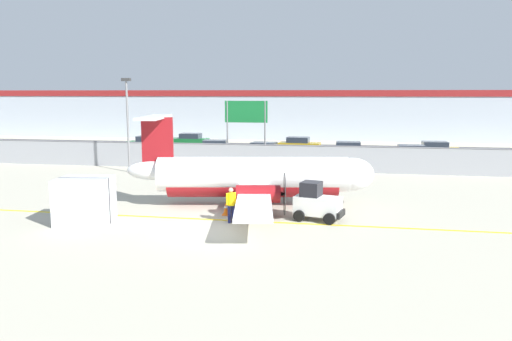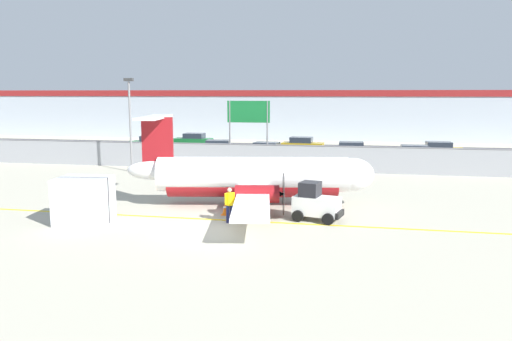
{
  "view_description": "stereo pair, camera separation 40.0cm",
  "coord_description": "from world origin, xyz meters",
  "px_view_note": "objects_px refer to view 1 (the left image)",
  "views": [
    {
      "loc": [
        5.56,
        -21.02,
        6.14
      ],
      "look_at": [
        0.68,
        6.41,
        1.8
      ],
      "focal_mm": 35.0,
      "sensor_mm": 36.0,
      "label": 1
    },
    {
      "loc": [
        5.95,
        -20.95,
        6.14
      ],
      "look_at": [
        0.68,
        6.41,
        1.8
      ],
      "focal_mm": 35.0,
      "sensor_mm": 36.0,
      "label": 2
    }
  ],
  "objects_px": {
    "commuter_airplane": "(257,177)",
    "cargo_container": "(85,201)",
    "ground_crew_worker": "(231,203)",
    "highway_sign": "(246,117)",
    "parked_car_5": "(347,150)",
    "parked_car_6": "(409,154)",
    "parked_car_0": "(148,144)",
    "traffic_cone_near_right": "(303,210)",
    "parked_car_3": "(263,151)",
    "traffic_cone_near_left": "(226,209)",
    "parked_car_2": "(214,148)",
    "parked_car_7": "(436,150)",
    "baggage_tug": "(317,203)",
    "apron_light_pole": "(128,117)",
    "parked_car_1": "(190,140)",
    "parked_car_4": "(299,145)"
  },
  "relations": [
    {
      "from": "parked_car_1",
      "to": "ground_crew_worker",
      "type": "bearing_deg",
      "value": 112.19
    },
    {
      "from": "parked_car_5",
      "to": "highway_sign",
      "type": "distance_m",
      "value": 10.57
    },
    {
      "from": "parked_car_1",
      "to": "apron_light_pole",
      "type": "distance_m",
      "value": 17.34
    },
    {
      "from": "parked_car_2",
      "to": "parked_car_3",
      "type": "height_order",
      "value": "same"
    },
    {
      "from": "baggage_tug",
      "to": "parked_car_3",
      "type": "bearing_deg",
      "value": 120.11
    },
    {
      "from": "commuter_airplane",
      "to": "parked_car_2",
      "type": "distance_m",
      "value": 20.87
    },
    {
      "from": "highway_sign",
      "to": "parked_car_0",
      "type": "bearing_deg",
      "value": 145.92
    },
    {
      "from": "traffic_cone_near_left",
      "to": "cargo_container",
      "type": "bearing_deg",
      "value": -156.1
    },
    {
      "from": "commuter_airplane",
      "to": "parked_car_1",
      "type": "height_order",
      "value": "commuter_airplane"
    },
    {
      "from": "parked_car_2",
      "to": "parked_car_7",
      "type": "height_order",
      "value": "same"
    },
    {
      "from": "parked_car_7",
      "to": "baggage_tug",
      "type": "bearing_deg",
      "value": -112.7
    },
    {
      "from": "parked_car_7",
      "to": "parked_car_5",
      "type": "bearing_deg",
      "value": -169.44
    },
    {
      "from": "parked_car_6",
      "to": "apron_light_pole",
      "type": "bearing_deg",
      "value": 21.16
    },
    {
      "from": "ground_crew_worker",
      "to": "traffic_cone_near_right",
      "type": "distance_m",
      "value": 3.85
    },
    {
      "from": "baggage_tug",
      "to": "parked_car_4",
      "type": "bearing_deg",
      "value": 110.82
    },
    {
      "from": "traffic_cone_near_left",
      "to": "parked_car_1",
      "type": "height_order",
      "value": "parked_car_1"
    },
    {
      "from": "parked_car_2",
      "to": "parked_car_0",
      "type": "bearing_deg",
      "value": -27.93
    },
    {
      "from": "cargo_container",
      "to": "traffic_cone_near_left",
      "type": "distance_m",
      "value": 6.83
    },
    {
      "from": "ground_crew_worker",
      "to": "highway_sign",
      "type": "relative_size",
      "value": 0.31
    },
    {
      "from": "highway_sign",
      "to": "parked_car_4",
      "type": "bearing_deg",
      "value": 69.91
    },
    {
      "from": "commuter_airplane",
      "to": "traffic_cone_near_left",
      "type": "xyz_separation_m",
      "value": [
        -1.19,
        -2.43,
        -1.29
      ]
    },
    {
      "from": "cargo_container",
      "to": "parked_car_1",
      "type": "xyz_separation_m",
      "value": [
        -4.97,
        32.02,
        -0.21
      ]
    },
    {
      "from": "parked_car_5",
      "to": "parked_car_6",
      "type": "relative_size",
      "value": 1.0
    },
    {
      "from": "ground_crew_worker",
      "to": "apron_light_pole",
      "type": "bearing_deg",
      "value": -4.35
    },
    {
      "from": "apron_light_pole",
      "to": "traffic_cone_near_left",
      "type": "bearing_deg",
      "value": -48.9
    },
    {
      "from": "baggage_tug",
      "to": "parked_car_7",
      "type": "height_order",
      "value": "baggage_tug"
    },
    {
      "from": "ground_crew_worker",
      "to": "baggage_tug",
      "type": "bearing_deg",
      "value": -117.22
    },
    {
      "from": "ground_crew_worker",
      "to": "parked_car_5",
      "type": "distance_m",
      "value": 24.46
    },
    {
      "from": "parked_car_3",
      "to": "parked_car_6",
      "type": "xyz_separation_m",
      "value": [
        12.91,
        -0.14,
        0.0
      ]
    },
    {
      "from": "cargo_container",
      "to": "traffic_cone_near_right",
      "type": "bearing_deg",
      "value": 11.66
    },
    {
      "from": "traffic_cone_near_right",
      "to": "apron_light_pole",
      "type": "relative_size",
      "value": 0.09
    },
    {
      "from": "cargo_container",
      "to": "parked_car_7",
      "type": "relative_size",
      "value": 0.62
    },
    {
      "from": "parked_car_6",
      "to": "parked_car_3",
      "type": "bearing_deg",
      "value": 0.24
    },
    {
      "from": "cargo_container",
      "to": "parked_car_5",
      "type": "height_order",
      "value": "cargo_container"
    },
    {
      "from": "parked_car_6",
      "to": "commuter_airplane",
      "type": "bearing_deg",
      "value": 61.28
    },
    {
      "from": "parked_car_5",
      "to": "apron_light_pole",
      "type": "xyz_separation_m",
      "value": [
        -16.8,
        -10.14,
        3.41
      ]
    },
    {
      "from": "traffic_cone_near_right",
      "to": "parked_car_3",
      "type": "bearing_deg",
      "value": 104.91
    },
    {
      "from": "parked_car_1",
      "to": "commuter_airplane",
      "type": "bearing_deg",
      "value": 115.92
    },
    {
      "from": "commuter_airplane",
      "to": "cargo_container",
      "type": "xyz_separation_m",
      "value": [
        -7.39,
        -5.18,
        -0.5
      ]
    },
    {
      "from": "parked_car_2",
      "to": "parked_car_7",
      "type": "distance_m",
      "value": 20.75
    },
    {
      "from": "commuter_airplane",
      "to": "cargo_container",
      "type": "relative_size",
      "value": 6.15
    },
    {
      "from": "cargo_container",
      "to": "parked_car_7",
      "type": "bearing_deg",
      "value": 46.28
    },
    {
      "from": "commuter_airplane",
      "to": "highway_sign",
      "type": "relative_size",
      "value": 2.92
    },
    {
      "from": "parked_car_6",
      "to": "parked_car_0",
      "type": "bearing_deg",
      "value": -9.19
    },
    {
      "from": "parked_car_3",
      "to": "parked_car_6",
      "type": "bearing_deg",
      "value": -174.59
    },
    {
      "from": "baggage_tug",
      "to": "parked_car_6",
      "type": "xyz_separation_m",
      "value": [
        6.82,
        20.68,
        0.04
      ]
    },
    {
      "from": "commuter_airplane",
      "to": "parked_car_5",
      "type": "distance_m",
      "value": 20.59
    },
    {
      "from": "traffic_cone_near_right",
      "to": "parked_car_3",
      "type": "relative_size",
      "value": 0.15
    },
    {
      "from": "parked_car_3",
      "to": "parked_car_5",
      "type": "height_order",
      "value": "same"
    },
    {
      "from": "traffic_cone_near_right",
      "to": "parked_car_5",
      "type": "height_order",
      "value": "parked_car_5"
    }
  ]
}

